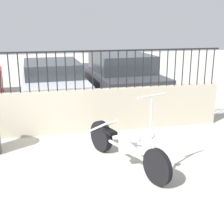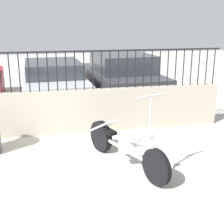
% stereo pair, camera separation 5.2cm
% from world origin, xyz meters
% --- Properties ---
extents(low_wall, '(9.84, 0.18, 0.98)m').
position_xyz_m(low_wall, '(0.00, 2.34, 0.49)').
color(low_wall, '#B2A893').
rests_on(low_wall, ground_plane).
extents(motorcycle_white, '(0.99, 2.13, 1.40)m').
position_xyz_m(motorcycle_white, '(2.16, 0.57, 0.37)').
color(motorcycle_white, black).
rests_on(motorcycle_white, ground_plane).
extents(car_silver, '(1.92, 4.53, 1.30)m').
position_xyz_m(car_silver, '(1.13, 5.15, 0.67)').
color(car_silver, black).
rests_on(car_silver, ground_plane).
extents(car_dark_grey, '(2.17, 4.35, 1.43)m').
position_xyz_m(car_dark_grey, '(3.31, 5.38, 0.71)').
color(car_dark_grey, black).
rests_on(car_dark_grey, ground_plane).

